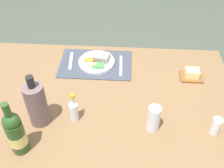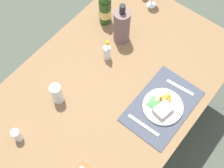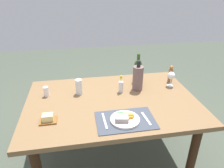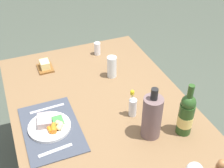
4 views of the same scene
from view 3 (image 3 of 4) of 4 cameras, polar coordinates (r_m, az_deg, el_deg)
ground_plane at (r=2.34m, az=0.01°, el=-19.72°), size 8.00×8.00×0.00m
dining_table at (r=1.93m, az=0.02°, el=-6.73°), size 1.53×1.02×0.72m
placemat at (r=1.63m, az=3.70°, el=-9.85°), size 0.45×0.29×0.01m
dinner_plate at (r=1.62m, az=3.48°, el=-9.42°), size 0.23×0.23×0.05m
fork at (r=1.62m, az=-2.05°, el=-10.02°), size 0.02×0.20×0.00m
knife at (r=1.66m, az=9.33°, el=-9.32°), size 0.03×0.17×0.00m
water_tumbler at (r=1.98m, az=-9.04°, el=-0.99°), size 0.06×0.06×0.15m
butter_dish at (r=1.68m, az=-17.13°, el=-9.06°), size 0.13×0.10×0.06m
wine_bottle at (r=2.18m, az=7.05°, el=3.55°), size 0.08×0.08×0.31m
wine_glass at (r=2.16m, az=15.93°, el=2.14°), size 0.08×0.08×0.15m
cooler_bottle at (r=2.02m, az=7.10°, el=1.68°), size 0.10×0.10×0.30m
flower_vase at (r=1.98m, az=2.45°, el=-0.52°), size 0.04×0.04×0.18m
pepper_mill at (r=2.27m, az=15.73°, el=2.68°), size 0.05×0.05×0.18m
salt_shaker at (r=2.01m, az=-17.58°, el=-1.99°), size 0.05×0.05×0.09m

